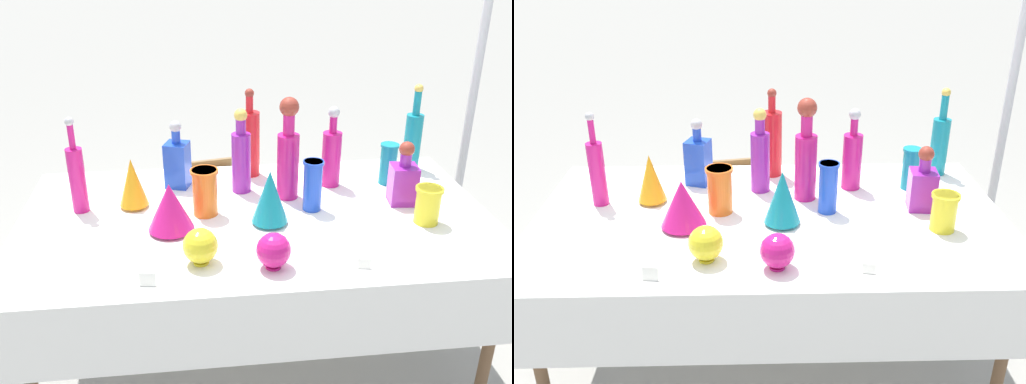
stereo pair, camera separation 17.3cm
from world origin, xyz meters
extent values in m
plane|color=gray|center=(0.00, 0.00, 0.00)|extent=(40.00, 40.00, 0.00)
cube|color=white|center=(0.00, 0.00, 0.74)|extent=(1.81, 1.02, 0.03)
cube|color=white|center=(0.00, -0.51, 0.62)|extent=(1.81, 0.01, 0.27)
cylinder|color=brown|center=(0.80, -0.41, 0.36)|extent=(0.04, 0.04, 0.73)
cylinder|color=brown|center=(-0.80, 0.41, 0.36)|extent=(0.04, 0.04, 0.73)
cylinder|color=brown|center=(0.80, 0.41, 0.36)|extent=(0.04, 0.04, 0.73)
cylinder|color=red|center=(0.02, 0.40, 0.90)|extent=(0.09, 0.09, 0.29)
cylinder|color=red|center=(0.02, 0.40, 1.08)|extent=(0.03, 0.03, 0.07)
sphere|color=maroon|center=(0.02, 0.40, 1.13)|extent=(0.04, 0.04, 0.04)
cylinder|color=#C61972|center=(0.35, 0.25, 0.88)|extent=(0.08, 0.08, 0.24)
cylinder|color=#C61972|center=(0.35, 0.25, 1.03)|extent=(0.03, 0.03, 0.07)
sphere|color=#B2B2B7|center=(0.35, 0.25, 1.08)|extent=(0.05, 0.05, 0.05)
cylinder|color=#C61972|center=(0.15, 0.15, 0.89)|extent=(0.09, 0.09, 0.27)
cylinder|color=#C61972|center=(0.15, 0.15, 1.07)|extent=(0.05, 0.05, 0.09)
sphere|color=maroon|center=(0.15, 0.15, 1.14)|extent=(0.08, 0.08, 0.08)
cylinder|color=purple|center=(-0.03, 0.23, 0.89)|extent=(0.08, 0.08, 0.25)
cylinder|color=purple|center=(-0.03, 0.23, 1.04)|extent=(0.04, 0.04, 0.06)
sphere|color=gold|center=(-0.03, 0.23, 1.09)|extent=(0.05, 0.05, 0.05)
cylinder|color=#C61972|center=(-0.67, 0.12, 0.89)|extent=(0.06, 0.06, 0.26)
cylinder|color=#C61972|center=(-0.67, 0.12, 1.07)|extent=(0.02, 0.02, 0.10)
sphere|color=#B2B2B7|center=(-0.67, 0.12, 1.12)|extent=(0.03, 0.03, 0.03)
cylinder|color=teal|center=(0.76, 0.39, 0.89)|extent=(0.08, 0.08, 0.25)
cylinder|color=teal|center=(0.76, 0.39, 1.07)|extent=(0.03, 0.03, 0.11)
sphere|color=gold|center=(0.76, 0.39, 1.13)|extent=(0.04, 0.04, 0.04)
cube|color=blue|center=(-0.30, 0.31, 0.86)|extent=(0.12, 0.12, 0.20)
cylinder|color=blue|center=(-0.30, 0.31, 0.98)|extent=(0.04, 0.04, 0.06)
sphere|color=#B2B2B7|center=(-0.30, 0.31, 1.03)|extent=(0.05, 0.05, 0.05)
cube|color=purple|center=(0.59, 0.05, 0.84)|extent=(0.11, 0.11, 0.16)
cylinder|color=purple|center=(0.59, 0.05, 0.94)|extent=(0.05, 0.05, 0.05)
sphere|color=maroon|center=(0.59, 0.05, 0.99)|extent=(0.06, 0.06, 0.06)
cylinder|color=orange|center=(-0.19, 0.04, 0.85)|extent=(0.09, 0.09, 0.19)
cylinder|color=orange|center=(-0.19, 0.04, 0.94)|extent=(0.11, 0.11, 0.01)
cylinder|color=yellow|center=(0.63, -0.13, 0.83)|extent=(0.09, 0.09, 0.14)
cylinder|color=yellow|center=(0.63, -0.13, 0.90)|extent=(0.10, 0.10, 0.01)
cylinder|color=blue|center=(0.22, 0.03, 0.86)|extent=(0.07, 0.07, 0.20)
cylinder|color=blue|center=(0.22, 0.03, 0.96)|extent=(0.08, 0.08, 0.01)
cylinder|color=teal|center=(0.60, 0.24, 0.85)|extent=(0.07, 0.07, 0.18)
cylinder|color=teal|center=(0.60, 0.24, 0.93)|extent=(0.08, 0.08, 0.01)
cylinder|color=teal|center=(0.04, -0.07, 0.77)|extent=(0.07, 0.07, 0.01)
cone|color=teal|center=(0.04, -0.07, 0.87)|extent=(0.14, 0.14, 0.20)
cylinder|color=#C61972|center=(-0.32, -0.09, 0.77)|extent=(0.08, 0.08, 0.01)
cone|color=#C61972|center=(-0.32, -0.09, 0.86)|extent=(0.17, 0.17, 0.18)
cylinder|color=orange|center=(-0.47, 0.13, 0.77)|extent=(0.07, 0.07, 0.01)
cone|color=orange|center=(-0.47, 0.13, 0.87)|extent=(0.11, 0.11, 0.19)
cylinder|color=yellow|center=(-0.22, -0.32, 0.76)|extent=(0.05, 0.05, 0.01)
sphere|color=yellow|center=(-0.22, -0.32, 0.83)|extent=(0.12, 0.12, 0.12)
cylinder|color=#C61972|center=(0.01, -0.37, 0.76)|extent=(0.05, 0.05, 0.01)
sphere|color=#C61972|center=(0.01, -0.37, 0.83)|extent=(0.11, 0.11, 0.11)
cube|color=white|center=(0.31, -0.41, 0.78)|extent=(0.05, 0.02, 0.03)
cube|color=white|center=(-0.39, -0.43, 0.78)|extent=(0.05, 0.02, 0.04)
cube|color=tan|center=(-0.16, 1.28, 0.18)|extent=(0.46, 0.50, 0.36)
cube|color=tan|center=(-0.16, 1.41, 0.40)|extent=(0.36, 0.13, 0.09)
cylinder|color=silver|center=(1.19, 0.72, 1.27)|extent=(0.04, 0.04, 2.55)
cylinder|color=#333338|center=(1.19, 0.72, 0.02)|extent=(0.18, 0.18, 0.04)
camera|label=1|loc=(-0.23, -1.94, 1.77)|focal=40.00mm
camera|label=2|loc=(-0.05, -1.95, 1.77)|focal=40.00mm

